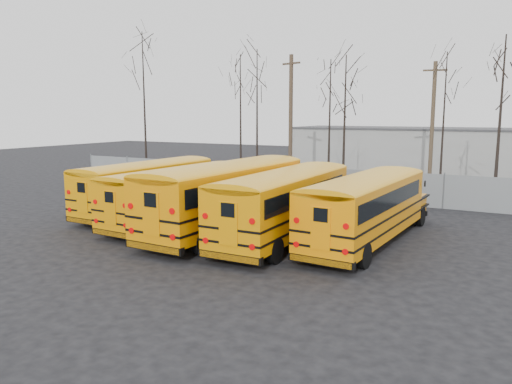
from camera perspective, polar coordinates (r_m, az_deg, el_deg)
The scene contains 17 objects.
ground at distance 22.36m, azimuth -4.89°, elevation -5.18°, with size 120.00×120.00×0.00m, color black.
fence at distance 32.71m, azimuth 6.63°, elevation 1.07°, with size 40.00×0.04×2.00m, color gray.
distant_building at distance 51.22m, azimuth 17.08°, elevation 4.68°, with size 22.00×8.00×4.00m, color #A7A7A3.
bus_a at distance 27.91m, azimuth -12.06°, elevation 1.07°, with size 2.72×10.55×2.93m.
bus_b at distance 25.02m, azimuth -8.67°, elevation 0.19°, with size 2.90×10.37×2.87m.
bus_c at distance 22.93m, azimuth -3.05°, elevation 0.14°, with size 3.20×11.94×3.31m.
bus_d at distance 21.62m, azimuth 3.55°, elevation -0.74°, with size 2.59×11.08×3.09m.
bus_e at distance 21.36m, azimuth 12.64°, elevation -1.26°, with size 3.09×10.75×2.97m.
utility_pole_left at distance 38.06m, azimuth 3.98°, elevation 8.29°, with size 1.68×0.73×9.79m.
utility_pole_right at distance 37.24m, azimuth 19.49°, elevation 7.17°, with size 1.60×0.42×9.01m.
tree_0 at distance 46.07m, azimuth -12.64°, elevation 9.73°, with size 0.26×0.26×12.52m, color black.
tree_1 at distance 41.60m, azimuth -1.77°, elevation 8.47°, with size 0.26×0.26×10.22m, color black.
tree_2 at distance 38.85m, azimuth 0.12°, elevation 8.49°, with size 0.26×0.26×10.29m, color black.
tree_3 at distance 37.98m, azimuth 8.40°, elevation 7.72°, with size 0.26×0.26×9.41m, color black.
tree_4 at distance 34.40m, azimuth 10.07°, elevation 7.47°, with size 0.26×0.26×9.30m, color black.
tree_5 at distance 36.36m, azimuth 20.62°, elevation 7.29°, with size 0.26×0.26×9.52m, color black.
tree_6 at distance 33.45m, azimuth 26.10°, elevation 7.31°, with size 0.26×0.26×10.04m, color black.
Camera 1 is at (11.89, -18.14, 5.43)m, focal length 35.00 mm.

